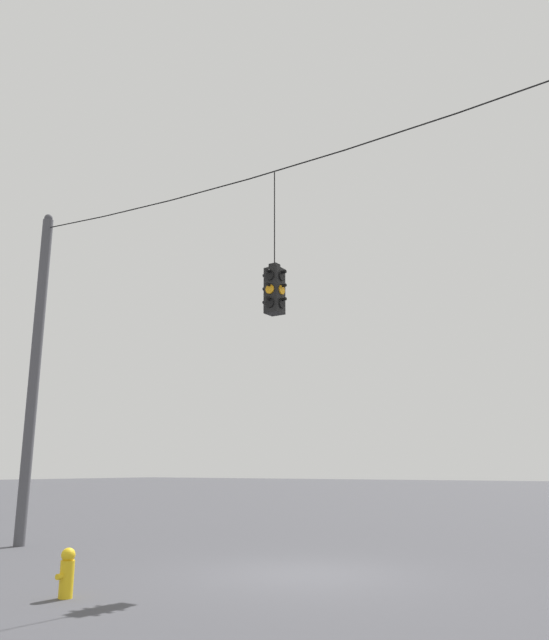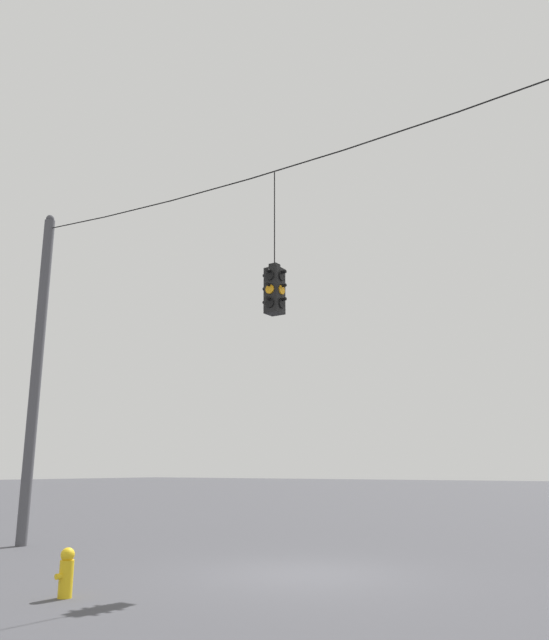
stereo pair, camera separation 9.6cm
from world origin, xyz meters
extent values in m
plane|color=#424247|center=(0.00, 0.00, 0.00)|extent=(200.00, 200.00, 0.00)
cylinder|color=#4C4C51|center=(-8.48, -0.19, 4.56)|extent=(0.29, 0.29, 9.12)
sphere|color=#4C4C51|center=(-8.48, -0.19, 9.17)|extent=(0.23, 0.23, 0.23)
cylinder|color=black|center=(-7.27, -0.19, 8.77)|extent=(2.43, 0.03, 0.22)
cylinder|color=black|center=(-4.85, -0.19, 8.61)|extent=(2.42, 0.03, 0.16)
cylinder|color=black|center=(-2.42, -0.19, 8.52)|extent=(2.42, 0.03, 0.09)
cylinder|color=black|center=(0.00, -0.19, 8.49)|extent=(2.42, 0.03, 0.03)
cylinder|color=black|center=(2.42, -0.19, 8.52)|extent=(2.42, 0.03, 0.09)
cylinder|color=black|center=(4.85, -0.19, 8.61)|extent=(2.42, 0.03, 0.16)
cube|color=black|center=(-0.52, -0.19, 5.68)|extent=(0.34, 0.34, 1.01)
cube|color=black|center=(-0.52, -0.19, 6.24)|extent=(0.19, 0.19, 0.10)
cylinder|color=black|center=(-0.52, -0.19, 7.39)|extent=(0.02, 0.02, 2.19)
cylinder|color=black|center=(-0.52, -0.38, 5.99)|extent=(0.20, 0.03, 0.20)
cylinder|color=black|center=(-0.52, -0.42, 6.08)|extent=(0.07, 0.12, 0.07)
cylinder|color=orange|center=(-0.52, -0.38, 5.68)|extent=(0.20, 0.03, 0.20)
cylinder|color=black|center=(-0.52, -0.42, 5.77)|extent=(0.07, 0.12, 0.07)
cylinder|color=black|center=(-0.52, -0.38, 5.38)|extent=(0.20, 0.03, 0.20)
cylinder|color=black|center=(-0.52, -0.42, 5.47)|extent=(0.07, 0.12, 0.07)
cylinder|color=black|center=(-0.52, -0.01, 5.99)|extent=(0.20, 0.03, 0.20)
cylinder|color=black|center=(-0.52, 0.04, 6.08)|extent=(0.07, 0.12, 0.07)
cylinder|color=orange|center=(-0.52, -0.01, 5.68)|extent=(0.20, 0.03, 0.20)
cylinder|color=black|center=(-0.52, 0.04, 5.77)|extent=(0.07, 0.12, 0.07)
cylinder|color=black|center=(-0.52, -0.01, 5.38)|extent=(0.20, 0.03, 0.20)
cylinder|color=black|center=(-0.52, 0.04, 5.47)|extent=(0.07, 0.12, 0.07)
cylinder|color=black|center=(-0.70, -0.19, 5.99)|extent=(0.03, 0.20, 0.20)
cylinder|color=black|center=(-0.75, -0.19, 6.08)|extent=(0.12, 0.07, 0.07)
cylinder|color=orange|center=(-0.70, -0.19, 5.68)|extent=(0.03, 0.20, 0.20)
cylinder|color=black|center=(-0.75, -0.19, 5.77)|extent=(0.12, 0.07, 0.07)
cylinder|color=black|center=(-0.70, -0.19, 5.38)|extent=(0.03, 0.20, 0.20)
cylinder|color=black|center=(-0.75, -0.19, 5.47)|extent=(0.12, 0.07, 0.07)
cylinder|color=black|center=(-0.33, -0.19, 5.99)|extent=(0.03, 0.20, 0.20)
cylinder|color=black|center=(-0.29, -0.19, 6.08)|extent=(0.12, 0.07, 0.07)
cylinder|color=orange|center=(-0.33, -0.19, 5.68)|extent=(0.03, 0.20, 0.20)
cylinder|color=black|center=(-0.29, -0.19, 5.77)|extent=(0.12, 0.07, 0.07)
cylinder|color=black|center=(-0.33, -0.19, 5.38)|extent=(0.03, 0.20, 0.20)
cylinder|color=black|center=(-0.29, -0.19, 5.47)|extent=(0.12, 0.07, 0.07)
cylinder|color=gold|center=(-1.97, -3.96, 0.28)|extent=(0.22, 0.22, 0.56)
sphere|color=gold|center=(-1.97, -3.96, 0.64)|extent=(0.22, 0.22, 0.22)
cylinder|color=gold|center=(-1.97, -4.10, 0.34)|extent=(0.09, 0.10, 0.09)
camera|label=1|loc=(6.48, -10.97, 1.97)|focal=35.00mm
camera|label=2|loc=(6.56, -10.92, 1.97)|focal=35.00mm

